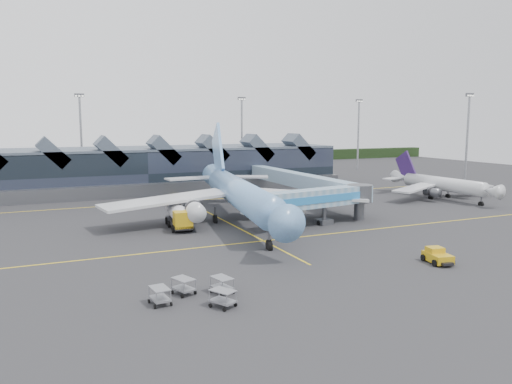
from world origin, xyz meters
name	(u,v)px	position (x,y,z in m)	size (l,w,h in m)	color
ground	(240,229)	(0.00, 0.00, 0.00)	(260.00, 260.00, 0.00)	#242426
taxi_stripes	(217,217)	(0.00, 10.00, 0.01)	(120.00, 60.00, 0.01)	yellow
tree_line_far	(119,161)	(0.00, 110.00, 2.00)	(260.00, 4.00, 4.00)	black
terminal	(139,168)	(-5.07, 47.35, 4.88)	(90.00, 22.25, 12.52)	black
light_masts	(224,132)	(21.00, 62.80, 12.49)	(132.40, 42.56, 22.45)	gray
main_airliner	(238,192)	(1.78, 5.16, 4.54)	(41.27, 48.01, 15.46)	#76B2EF
regional_jet	(440,184)	(47.55, 10.60, 2.95)	(24.88, 27.08, 9.31)	silver
jet_bridge	(320,199)	(11.72, -2.41, 3.96)	(22.94, 6.82, 5.59)	#6B95B3
fuel_truck	(178,215)	(-7.78, 4.75, 1.87)	(3.61, 10.04, 3.34)	black
pushback_tug	(437,256)	(13.01, -24.88, 0.74)	(2.87, 3.97, 1.64)	#C19512
baggage_carts	(197,290)	(-14.22, -25.08, 0.82)	(7.42, 6.79, 1.46)	gray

